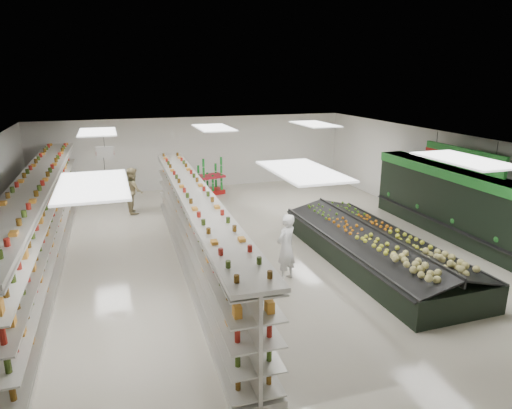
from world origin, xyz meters
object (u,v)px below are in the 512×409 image
object	(u,v)px
gondola_left	(41,224)
gondola_center	(196,232)
produce_island	(374,247)
shopper_main	(286,247)
shopper_background	(133,190)
soda_endcap	(210,178)

from	to	relation	value
gondola_left	gondola_center	bearing A→B (deg)	-20.66
gondola_center	produce_island	size ratio (longest dim) A/B	1.76
gondola_left	gondola_center	xyz separation A→B (m)	(3.99, -1.55, -0.13)
gondola_left	shopper_main	distance (m)	6.75
shopper_main	gondola_left	bearing A→B (deg)	-59.99
gondola_center	shopper_background	xyz separation A→B (m)	(-1.32, 5.53, -0.09)
gondola_center	shopper_background	distance (m)	5.69
shopper_main	shopper_background	world-z (taller)	shopper_main
produce_island	shopper_background	distance (m)	9.16
soda_endcap	shopper_background	size ratio (longest dim) A/B	0.86
produce_island	soda_endcap	distance (m)	9.19
gondola_left	gondola_center	world-z (taller)	gondola_left
produce_island	shopper_background	xyz separation A→B (m)	(-5.98, 6.92, 0.40)
gondola_left	produce_island	bearing A→B (deg)	-18.19
produce_island	shopper_background	bearing A→B (deg)	130.82
gondola_center	shopper_main	world-z (taller)	gondola_center
produce_island	shopper_main	world-z (taller)	shopper_main
gondola_left	shopper_main	bearing A→B (deg)	-27.55
shopper_main	shopper_background	bearing A→B (deg)	-97.28
soda_endcap	shopper_main	distance (m)	9.04
soda_endcap	shopper_background	xyz separation A→B (m)	(-3.32, -1.87, 0.15)
gondola_left	soda_endcap	world-z (taller)	gondola_left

